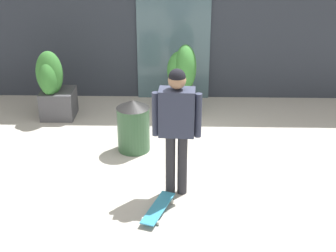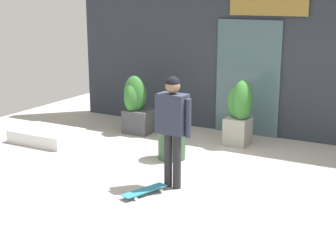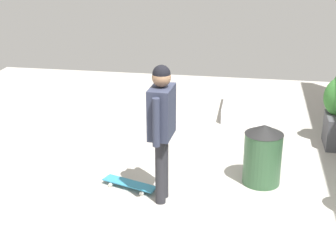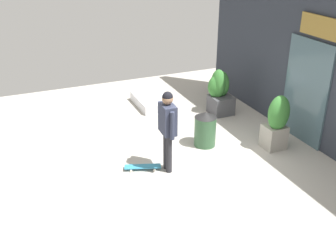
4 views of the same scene
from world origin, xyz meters
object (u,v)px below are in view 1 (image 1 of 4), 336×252
(skateboarder, at_px, (177,119))
(skateboard, at_px, (158,208))
(planter_box_right, at_px, (182,77))
(trash_bin, at_px, (133,125))
(planter_box_left, at_px, (52,83))

(skateboarder, bearing_deg, skateboard, -22.16)
(skateboarder, relative_size, planter_box_right, 1.33)
(skateboarder, xyz_separation_m, trash_bin, (-0.69, 1.25, -0.67))
(skateboarder, height_order, planter_box_left, skateboarder)
(trash_bin, bearing_deg, skateboard, -75.15)
(skateboard, xyz_separation_m, trash_bin, (-0.46, 1.74, 0.37))
(planter_box_right, xyz_separation_m, trash_bin, (-0.76, -1.44, -0.30))
(skateboard, height_order, trash_bin, trash_bin)
(skateboarder, relative_size, skateboard, 2.23)
(planter_box_left, distance_m, planter_box_right, 2.34)
(planter_box_left, bearing_deg, skateboard, -56.01)
(planter_box_left, bearing_deg, skateboarder, -48.23)
(planter_box_left, distance_m, trash_bin, 2.03)
(trash_bin, bearing_deg, planter_box_left, 140.94)
(skateboarder, distance_m, planter_box_right, 2.72)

